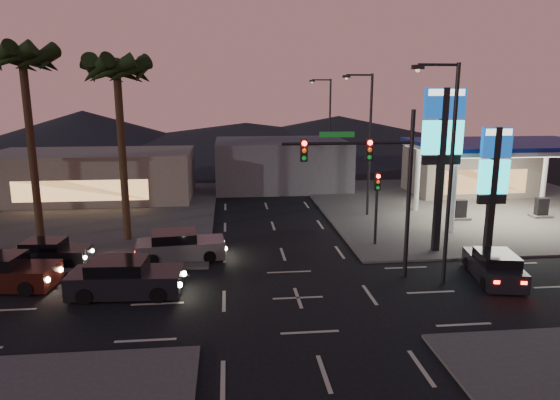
{
  "coord_description": "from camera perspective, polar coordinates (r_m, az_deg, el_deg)",
  "views": [
    {
      "loc": [
        -2.88,
        -20.1,
        8.76
      ],
      "look_at": [
        -0.12,
        6.34,
        3.0
      ],
      "focal_mm": 32.0,
      "sensor_mm": 36.0,
      "label": 1
    }
  ],
  "objects": [
    {
      "name": "palm_a",
      "position": [
        30.23,
        -18.1,
        12.9
      ],
      "size": [
        4.41,
        4.41,
        10.86
      ],
      "color": "black",
      "rests_on": "ground"
    },
    {
      "name": "car_lane_a_front",
      "position": [
        23.19,
        -17.32,
        -8.56
      ],
      "size": [
        5.07,
        2.35,
        1.62
      ],
      "color": "black",
      "rests_on": "ground"
    },
    {
      "name": "ground",
      "position": [
        22.11,
        2.06,
        -11.12
      ],
      "size": [
        140.0,
        140.0,
        0.0
      ],
      "primitive_type": "plane",
      "color": "black",
      "rests_on": "ground"
    },
    {
      "name": "convenience_store",
      "position": [
        46.59,
        20.78,
        3.09
      ],
      "size": [
        10.0,
        6.0,
        4.0
      ],
      "primitive_type": "cube",
      "color": "#726B5B",
      "rests_on": "ground"
    },
    {
      "name": "traffic_signal_mast",
      "position": [
        23.33,
        10.67,
        3.3
      ],
      "size": [
        6.1,
        0.39,
        8.0
      ],
      "color": "black",
      "rests_on": "ground"
    },
    {
      "name": "hill_center",
      "position": [
        80.44,
        -3.91,
        7.38
      ],
      "size": [
        60.0,
        60.0,
        4.0
      ],
      "primitive_type": "cone",
      "color": "black",
      "rests_on": "ground"
    },
    {
      "name": "streetlight_near",
      "position": [
        23.41,
        18.57,
        4.12
      ],
      "size": [
        2.14,
        0.25,
        10.0
      ],
      "color": "black",
      "rests_on": "ground"
    },
    {
      "name": "car_lane_a_mid",
      "position": [
        26.17,
        -29.25,
        -7.27
      ],
      "size": [
        4.97,
        2.5,
        1.57
      ],
      "color": "black",
      "rests_on": "ground"
    },
    {
      "name": "gas_station",
      "position": [
        37.42,
        24.51,
        5.49
      ],
      "size": [
        12.2,
        8.2,
        5.47
      ],
      "color": "silver",
      "rests_on": "ground"
    },
    {
      "name": "building_far_west",
      "position": [
        44.07,
        -20.51,
        2.63
      ],
      "size": [
        16.0,
        8.0,
        4.0
      ],
      "primitive_type": "cube",
      "color": "#726B5B",
      "rests_on": "ground"
    },
    {
      "name": "corner_lot_ne",
      "position": [
        41.66,
        21.16,
        -0.66
      ],
      "size": [
        24.0,
        24.0,
        0.12
      ],
      "primitive_type": "cube",
      "color": "#47443F",
      "rests_on": "ground"
    },
    {
      "name": "pylon_sign_tall",
      "position": [
        28.11,
        18.08,
        6.8
      ],
      "size": [
        2.2,
        0.35,
        9.0
      ],
      "color": "black",
      "rests_on": "ground"
    },
    {
      "name": "streetlight_far",
      "position": [
        49.16,
        5.48,
        8.62
      ],
      "size": [
        2.14,
        0.25,
        10.0
      ],
      "color": "black",
      "rests_on": "ground"
    },
    {
      "name": "corner_lot_nw",
      "position": [
        39.38,
        -25.25,
        -1.73
      ],
      "size": [
        24.0,
        24.0,
        0.12
      ],
      "primitive_type": "cube",
      "color": "#47443F",
      "rests_on": "ground"
    },
    {
      "name": "palm_b",
      "position": [
        31.64,
        -27.29,
        13.1
      ],
      "size": [
        4.41,
        4.41,
        11.46
      ],
      "color": "black",
      "rests_on": "ground"
    },
    {
      "name": "suv_station",
      "position": [
        25.92,
        23.27,
        -7.03
      ],
      "size": [
        2.48,
        4.46,
        1.41
      ],
      "color": "black",
      "rests_on": "ground"
    },
    {
      "name": "car_lane_b_mid",
      "position": [
        28.53,
        -24.89,
        -5.55
      ],
      "size": [
        4.14,
        1.97,
        1.32
      ],
      "color": "black",
      "rests_on": "ground"
    },
    {
      "name": "streetlight_mid",
      "position": [
        35.57,
        9.93,
        7.14
      ],
      "size": [
        2.14,
        0.25,
        10.0
      ],
      "color": "black",
      "rests_on": "ground"
    },
    {
      "name": "hill_left",
      "position": [
        83.3,
        -21.52,
        7.42
      ],
      "size": [
        40.0,
        40.0,
        6.0
      ],
      "primitive_type": "cone",
      "color": "black",
      "rests_on": "ground"
    },
    {
      "name": "car_lane_b_front",
      "position": [
        27.21,
        -11.4,
        -5.23
      ],
      "size": [
        4.84,
        2.36,
        1.53
      ],
      "color": "#5B5B5E",
      "rests_on": "ground"
    },
    {
      "name": "building_far_mid",
      "position": [
        46.82,
        0.09,
        4.18
      ],
      "size": [
        12.0,
        9.0,
        4.4
      ],
      "primitive_type": "cube",
      "color": "#4C4C51",
      "rests_on": "ground"
    },
    {
      "name": "pylon_sign_short",
      "position": [
        28.54,
        23.26,
        2.96
      ],
      "size": [
        1.6,
        0.35,
        7.0
      ],
      "color": "black",
      "rests_on": "ground"
    },
    {
      "name": "hill_right",
      "position": [
        82.31,
        6.68,
        7.79
      ],
      "size": [
        50.0,
        50.0,
        5.0
      ],
      "primitive_type": "cone",
      "color": "black",
      "rests_on": "ground"
    },
    {
      "name": "pedestal_signal",
      "position": [
        28.94,
        11.01,
        0.36
      ],
      "size": [
        0.32,
        0.39,
        4.3
      ],
      "color": "black",
      "rests_on": "ground"
    }
  ]
}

